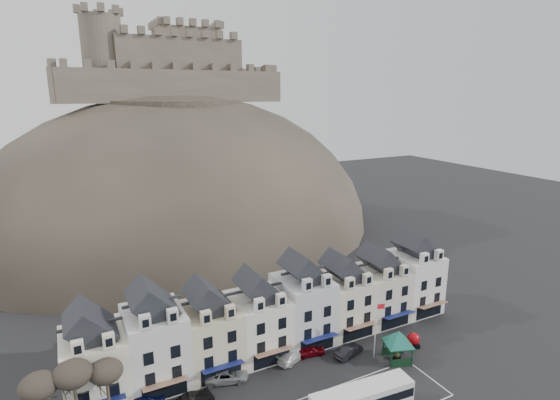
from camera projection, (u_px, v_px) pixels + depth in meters
The scene contains 18 objects.
townhouse_terrace at pixel (282, 310), 59.76m from camera, with size 54.40×9.35×11.80m.
castle_hill at pixel (187, 235), 107.25m from camera, with size 100.00×76.00×68.00m.
castle at pixel (167, 66), 103.28m from camera, with size 50.20×22.20×22.00m.
tree_left_far at pixel (39, 387), 41.74m from camera, with size 3.61×3.61×8.24m.
tree_left_mid at pixel (73, 375), 42.98m from camera, with size 3.78×3.78×8.64m.
tree_left_near at pixel (106, 372), 44.48m from camera, with size 3.43×3.43×7.84m.
bus at pixel (362, 400), 47.35m from camera, with size 12.02×3.65×3.34m.
bus_shelter at pixel (398, 338), 56.54m from camera, with size 6.40×6.40×4.29m.
red_buoy at pixel (413, 340), 60.18m from camera, with size 1.72×1.72×2.07m.
flagpole at pixel (376, 327), 56.90m from camera, with size 1.13×0.35×7.99m.
planter_west at pixel (397, 356), 57.48m from camera, with size 0.95×0.65×0.93m.
planter_east at pixel (409, 345), 59.81m from camera, with size 1.20×0.78×1.11m.
car_navy at pixel (145, 400), 48.83m from camera, with size 1.76×4.37×1.49m, color #0B113B.
car_black at pixel (193, 400), 48.81m from camera, with size 1.60×4.59×1.51m, color black.
car_silver at pixel (226, 375), 53.11m from camera, with size 2.49×5.31×1.50m, color #95989C.
car_white at pixel (292, 356), 57.20m from camera, with size 1.94×4.78×1.39m, color white.
car_maroon at pixel (309, 350), 58.31m from camera, with size 1.75×4.36×1.49m, color #5B050D.
car_charcoal at pixel (349, 351), 58.22m from camera, with size 1.56×4.48×1.48m, color black.
Camera 1 is at (-24.95, -32.26, 34.32)m, focal length 28.00 mm.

